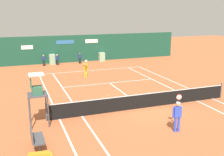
% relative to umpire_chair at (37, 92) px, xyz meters
% --- Properties ---
extents(ground_plane, '(80.00, 80.00, 0.01)m').
position_rel_umpire_chair_xyz_m(ground_plane, '(6.45, 1.02, -1.83)').
color(ground_plane, '#BC6038').
extents(tennis_net, '(12.10, 0.10, 1.07)m').
position_rel_umpire_chair_xyz_m(tennis_net, '(6.45, 0.44, -1.33)').
color(tennis_net, '#4C4C51').
rests_on(tennis_net, ground_plane).
extents(sponsor_back_wall, '(25.00, 1.02, 3.16)m').
position_rel_umpire_chair_xyz_m(sponsor_back_wall, '(6.42, 17.41, -0.31)').
color(sponsor_back_wall, '#194C38').
rests_on(sponsor_back_wall, ground_plane).
extents(umpire_chair, '(1.00, 1.00, 2.81)m').
position_rel_umpire_chair_xyz_m(umpire_chair, '(0.00, 0.00, 0.00)').
color(umpire_chair, '#47474C').
rests_on(umpire_chair, ground_plane).
extents(player_bench, '(0.54, 1.27, 0.88)m').
position_rel_umpire_chair_xyz_m(player_bench, '(-0.36, -2.48, -1.33)').
color(player_bench, '#38383D').
rests_on(player_bench, ground_plane).
extents(equipment_bag, '(1.02, 0.41, 0.32)m').
position_rel_umpire_chair_xyz_m(equipment_bag, '(-0.26, -3.61, -1.68)').
color(equipment_bag, orange).
rests_on(equipment_bag, ground_plane).
extents(player_on_baseline, '(0.49, 0.74, 1.76)m').
position_rel_umpire_chair_xyz_m(player_on_baseline, '(5.10, 9.55, -0.92)').
color(player_on_baseline, yellow).
rests_on(player_on_baseline, ground_plane).
extents(player_near_side, '(0.75, 0.65, 1.81)m').
position_rel_umpire_chair_xyz_m(player_near_side, '(6.47, -3.20, -0.88)').
color(player_near_side, blue).
rests_on(player_near_side, ground_plane).
extents(ball_kid_right_post, '(0.41, 0.20, 1.24)m').
position_rel_umpire_chair_xyz_m(ball_kid_right_post, '(3.57, 16.18, -1.13)').
color(ball_kid_right_post, black).
rests_on(ball_kid_right_post, ground_plane).
extents(ball_kid_left_post, '(0.41, 0.19, 1.24)m').
position_rel_umpire_chair_xyz_m(ball_kid_left_post, '(2.08, 16.18, -1.13)').
color(ball_kid_left_post, black).
rests_on(ball_kid_left_post, ground_plane).
extents(ball_kid_centre_post, '(0.41, 0.20, 1.25)m').
position_rel_umpire_chair_xyz_m(ball_kid_centre_post, '(6.15, 16.18, -1.12)').
color(ball_kid_centre_post, black).
rests_on(ball_kid_centre_post, ground_plane).
extents(tennis_ball_mid_court, '(0.07, 0.07, 0.07)m').
position_rel_umpire_chair_xyz_m(tennis_ball_mid_court, '(3.23, 9.77, -1.80)').
color(tennis_ball_mid_court, '#CCE033').
rests_on(tennis_ball_mid_court, ground_plane).
extents(tennis_ball_near_service_line, '(0.07, 0.07, 0.07)m').
position_rel_umpire_chair_xyz_m(tennis_ball_near_service_line, '(7.15, 2.08, -1.80)').
color(tennis_ball_near_service_line, '#CCE033').
rests_on(tennis_ball_near_service_line, ground_plane).
extents(tennis_ball_by_sideline, '(0.07, 0.07, 0.07)m').
position_rel_umpire_chair_xyz_m(tennis_ball_by_sideline, '(5.13, 3.59, -1.80)').
color(tennis_ball_by_sideline, '#CCE033').
rests_on(tennis_ball_by_sideline, ground_plane).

